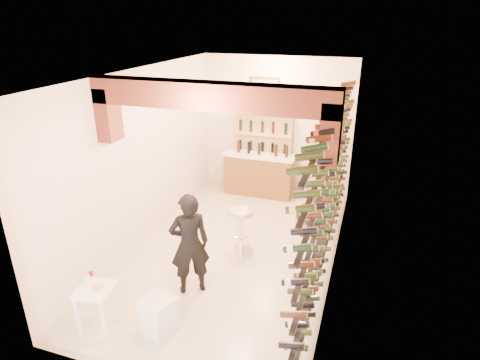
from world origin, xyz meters
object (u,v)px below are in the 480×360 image
at_px(person, 190,244).
at_px(crate_lower, 307,221).
at_px(tasting_table, 96,296).
at_px(white_stool, 159,315).
at_px(wine_rack, 326,184).
at_px(back_counter, 259,173).
at_px(chrome_barstool, 241,228).

xyz_separation_m(person, crate_lower, (1.36, 2.60, -0.69)).
relative_size(tasting_table, white_stool, 1.59).
xyz_separation_m(wine_rack, tasting_table, (-2.65, -2.43, -1.00)).
distance_m(back_counter, person, 3.91).
height_order(back_counter, white_stool, back_counter).
relative_size(chrome_barstool, crate_lower, 1.97).
xyz_separation_m(tasting_table, chrome_barstool, (1.24, 2.43, -0.05)).
bearing_deg(tasting_table, back_counter, 72.53).
xyz_separation_m(back_counter, white_stool, (-0.03, -4.85, -0.28)).
relative_size(wine_rack, back_counter, 3.35).
bearing_deg(tasting_table, person, 46.30).
bearing_deg(person, crate_lower, -151.39).
xyz_separation_m(tasting_table, crate_lower, (2.20, 3.78, -0.42)).
distance_m(white_stool, person, 1.11).
distance_m(back_counter, crate_lower, 1.94).
height_order(tasting_table, crate_lower, tasting_table).
bearing_deg(back_counter, crate_lower, -43.30).
bearing_deg(chrome_barstool, wine_rack, 0.01).
relative_size(back_counter, person, 1.03).
bearing_deg(chrome_barstool, back_counter, 99.06).
height_order(back_counter, person, person).
height_order(white_stool, crate_lower, white_stool).
bearing_deg(tasting_table, wine_rack, 34.26).
bearing_deg(back_counter, person, -89.75).
distance_m(chrome_barstool, crate_lower, 1.69).
xyz_separation_m(back_counter, chrome_barstool, (0.42, -2.65, -0.03)).
height_order(tasting_table, person, person).
relative_size(back_counter, white_stool, 3.35).
xyz_separation_m(wine_rack, back_counter, (-1.83, 2.65, -1.02)).
height_order(wine_rack, back_counter, wine_rack).
bearing_deg(crate_lower, chrome_barstool, -125.36).
distance_m(wine_rack, back_counter, 3.38).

